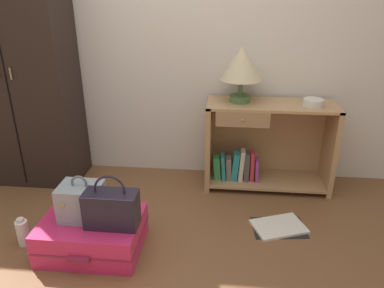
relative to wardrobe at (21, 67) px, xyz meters
The scene contains 11 objects.
ground_plane 2.02m from the wardrobe, 43.41° to the right, with size 9.00×9.00×0.00m, color brown.
back_wall 1.34m from the wardrobe, 13.04° to the left, with size 6.40×0.10×2.60m, color silver.
wardrobe is the anchor object (origin of this frame).
bookshelf 2.10m from the wardrobe, ahead, with size 1.04×0.40×0.74m.
table_lamp 1.79m from the wardrobe, ahead, with size 0.33×0.33×0.44m.
bowl 2.36m from the wardrobe, ahead, with size 0.16×0.16×0.06m, color silver.
suitcase_large 1.55m from the wardrobe, 48.21° to the right, with size 0.64×0.50×0.23m.
train_case 1.38m from the wardrobe, 49.50° to the right, with size 0.26×0.23×0.30m.
handbag 1.56m from the wardrobe, 44.64° to the right, with size 0.33×0.15×0.35m.
bottle 1.36m from the wardrobe, 68.98° to the right, with size 0.08×0.08×0.20m.
open_book_on_floor 2.39m from the wardrobe, 15.92° to the right, with size 0.42×0.36×0.02m.
Camera 1 is at (0.42, -1.66, 1.61)m, focal length 34.79 mm.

